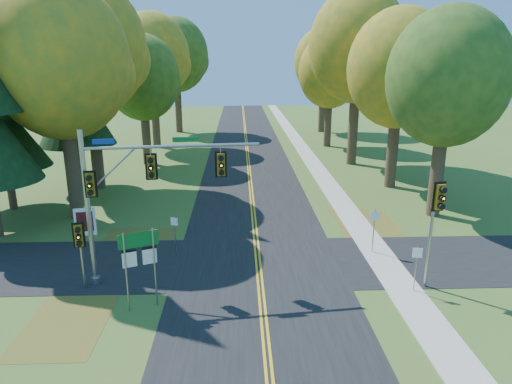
{
  "coord_description": "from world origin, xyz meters",
  "views": [
    {
      "loc": [
        -0.88,
        -18.56,
        9.66
      ],
      "look_at": [
        -0.05,
        3.45,
        3.2
      ],
      "focal_mm": 32.0,
      "sensor_mm": 36.0,
      "label": 1
    }
  ],
  "objects_px": {
    "traffic_mast": "(131,186)",
    "east_signal_pole": "(437,209)",
    "info_kiosk": "(85,222)",
    "route_sign_cluster": "(139,254)"
  },
  "relations": [
    {
      "from": "traffic_mast",
      "to": "info_kiosk",
      "type": "height_order",
      "value": "traffic_mast"
    },
    {
      "from": "route_sign_cluster",
      "to": "east_signal_pole",
      "type": "bearing_deg",
      "value": -16.84
    },
    {
      "from": "traffic_mast",
      "to": "info_kiosk",
      "type": "bearing_deg",
      "value": 119.51
    },
    {
      "from": "traffic_mast",
      "to": "route_sign_cluster",
      "type": "relative_size",
      "value": 2.27
    },
    {
      "from": "route_sign_cluster",
      "to": "info_kiosk",
      "type": "bearing_deg",
      "value": 98.68
    },
    {
      "from": "traffic_mast",
      "to": "east_signal_pole",
      "type": "xyz_separation_m",
      "value": [
        12.78,
        -1.23,
        -0.75
      ]
    },
    {
      "from": "traffic_mast",
      "to": "east_signal_pole",
      "type": "distance_m",
      "value": 12.86
    },
    {
      "from": "east_signal_pole",
      "to": "info_kiosk",
      "type": "distance_m",
      "value": 18.5
    },
    {
      "from": "traffic_mast",
      "to": "route_sign_cluster",
      "type": "bearing_deg",
      "value": -80.45
    },
    {
      "from": "traffic_mast",
      "to": "east_signal_pole",
      "type": "height_order",
      "value": "traffic_mast"
    }
  ]
}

